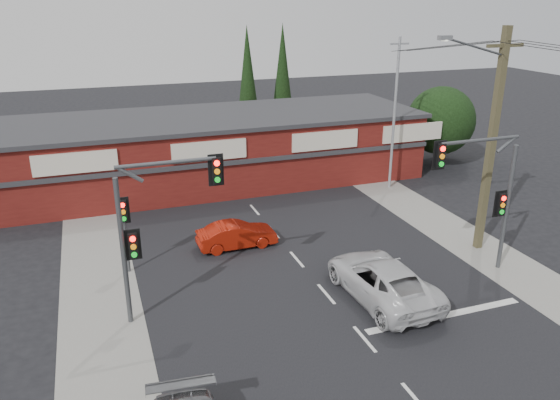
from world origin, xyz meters
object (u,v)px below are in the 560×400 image
object	(u,v)px
red_sedan	(237,235)
shop_building	(212,148)
utility_pole	(490,136)
white_suv	(382,279)

from	to	relation	value
red_sedan	shop_building	world-z (taller)	shop_building
red_sedan	utility_pole	bearing A→B (deg)	-111.11
white_suv	red_sedan	bearing A→B (deg)	-59.60
white_suv	utility_pole	xyz separation A→B (m)	(6.42, 2.49, 4.62)
red_sedan	utility_pole	size ratio (longest dim) A/B	0.37
red_sedan	shop_building	size ratio (longest dim) A/B	0.14
white_suv	shop_building	bearing A→B (deg)	-82.48
red_sedan	shop_building	bearing A→B (deg)	-7.68
shop_building	utility_pole	bearing A→B (deg)	-56.24
red_sedan	shop_building	xyz separation A→B (m)	(1.18, 10.15, 1.52)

